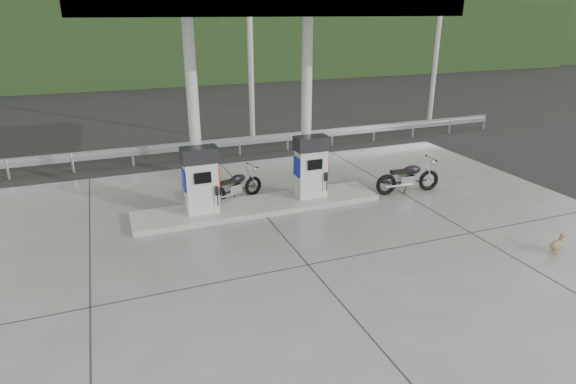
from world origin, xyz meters
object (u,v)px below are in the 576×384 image
object	(u,v)px
gas_pump_right	(311,167)
motorcycle_right	(408,178)
gas_pump_left	(201,180)
duck	(556,245)
motorcycle_left	(235,187)

from	to	relation	value
gas_pump_right	motorcycle_right	distance (m)	3.15
gas_pump_right	gas_pump_left	bearing A→B (deg)	180.00
duck	gas_pump_left	bearing A→B (deg)	129.99
gas_pump_left	motorcycle_left	world-z (taller)	gas_pump_left
gas_pump_right	motorcycle_right	xyz separation A→B (m)	(3.07, -0.43, -0.58)
gas_pump_left	motorcycle_left	distance (m)	1.59
gas_pump_left	motorcycle_right	xyz separation A→B (m)	(6.27, -0.43, -0.58)
motorcycle_right	duck	size ratio (longest dim) A/B	3.74
motorcycle_right	duck	distance (m)	4.72
motorcycle_left	motorcycle_right	world-z (taller)	motorcycle_right
gas_pump_left	motorcycle_right	size ratio (longest dim) A/B	0.92
motorcycle_right	duck	world-z (taller)	motorcycle_right
gas_pump_left	duck	distance (m)	8.81
motorcycle_left	duck	size ratio (longest dim) A/B	3.33
gas_pump_left	motorcycle_left	xyz separation A→B (m)	(1.16, 0.87, -0.63)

